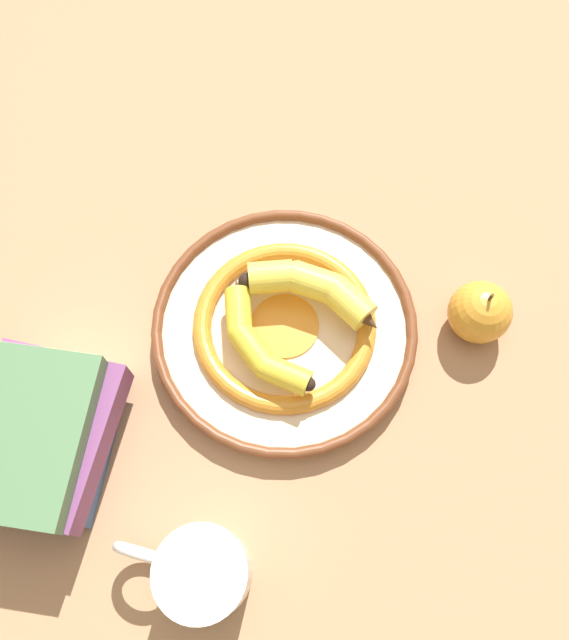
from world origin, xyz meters
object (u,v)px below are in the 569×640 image
at_px(book_stack, 39,434).
at_px(apple, 480,312).
at_px(banana_b, 257,343).
at_px(decorative_bowl, 284,327).
at_px(banana_a, 314,288).
at_px(coffee_mug, 201,572).

height_order(book_stack, apple, book_stack).
relative_size(book_stack, apple, 2.57).
distance_m(banana_b, book_stack, 0.26).
bearing_deg(banana_b, decorative_bowl, 99.90).
height_order(decorative_bowl, banana_a, banana_a).
bearing_deg(apple, book_stack, 135.90).
relative_size(banana_a, banana_b, 1.14).
height_order(decorative_bowl, coffee_mug, coffee_mug).
distance_m(banana_a, apple, 0.20).
xyz_separation_m(banana_a, coffee_mug, (-0.33, -0.05, -0.01)).
distance_m(coffee_mug, apple, 0.43).
bearing_deg(decorative_bowl, banana_b, 165.06).
relative_size(book_stack, coffee_mug, 1.58).
relative_size(decorative_bowl, apple, 3.68).
xyz_separation_m(book_stack, apple, (0.38, -0.37, -0.01)).
height_order(banana_a, banana_b, banana_a).
bearing_deg(coffee_mug, banana_b, -86.28).
xyz_separation_m(banana_a, banana_b, (-0.09, 0.03, -0.00)).
bearing_deg(coffee_mug, decorative_bowl, -91.12).
bearing_deg(apple, banana_b, 128.61).
bearing_deg(banana_a, book_stack, 50.27).
height_order(banana_b, coffee_mug, coffee_mug).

